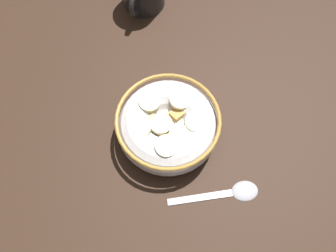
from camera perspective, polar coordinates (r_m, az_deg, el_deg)
ground_plane at (r=55.17cm, az=0.00°, el=-1.66°), size 111.90×111.90×2.00cm
cereal_bowl at (r=51.36cm, az=-0.00°, el=0.04°), size 15.63×15.63×6.11cm
spoon at (r=51.96cm, az=10.93°, el=-10.86°), size 7.68×13.21×0.80cm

